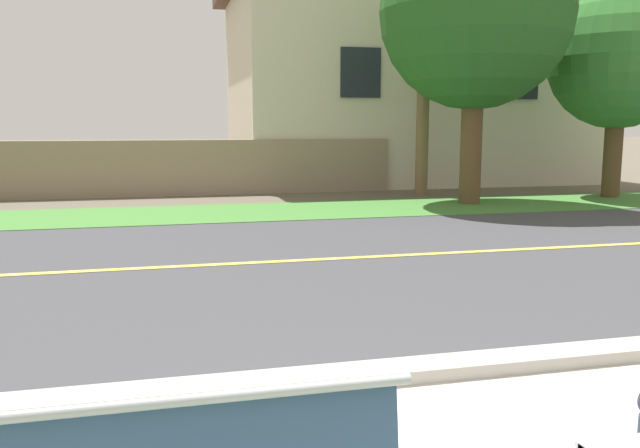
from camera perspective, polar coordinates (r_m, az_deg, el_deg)
name	(u,v)px	position (r m, az deg, el deg)	size (l,w,h in m)	color
ground_plane	(246,243)	(10.07, -6.46, -1.65)	(140.00, 140.00, 0.00)	#665B4C
curb_edge	(349,377)	(4.69, 2.56, -13.18)	(44.00, 0.30, 0.11)	#ADA89E
street_asphalt	(261,263)	(8.61, -5.19, -3.38)	(52.00, 8.00, 0.01)	#424247
road_centre_line	(261,262)	(8.61, -5.19, -3.35)	(48.00, 0.14, 0.01)	#E0CC4C
far_verge_grass	(224,213)	(13.47, -8.33, 0.97)	(48.00, 2.80, 0.02)	#478438
shade_tree_centre	(626,48)	(17.78, 25.07, 13.72)	(3.36, 3.36, 5.54)	brown
garden_wall	(138,169)	(16.97, -15.54, 4.68)	(13.00, 0.36, 1.40)	gray
house_across_street	(401,80)	(21.54, 7.07, 12.37)	(11.27, 6.91, 6.31)	beige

